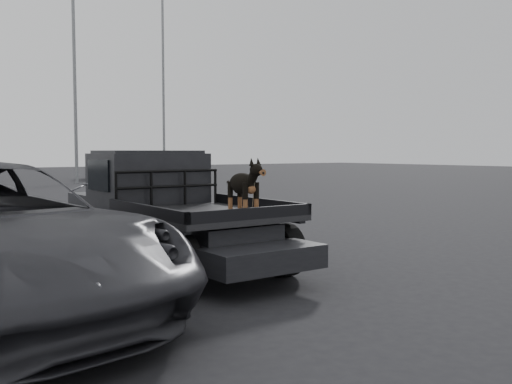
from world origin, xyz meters
TOP-DOWN VIEW (x-y plane):
  - ground at (0.00, 0.00)m, footprint 120.00×120.00m
  - flatbed_ute at (-0.03, 2.29)m, footprint 2.00×5.40m
  - ute_cab at (-0.03, 3.24)m, footprint 1.72×1.30m
  - headache_rack at (-0.03, 2.49)m, footprint 1.80×0.08m
  - dog at (0.18, 0.67)m, footprint 0.32×0.60m
  - distant_car_b at (9.21, 28.99)m, footprint 2.69×5.12m
  - floodlight_mid at (6.13, 25.52)m, footprint 1.08×0.28m
  - floodlight_far at (14.91, 32.38)m, footprint 1.08×0.28m

SIDE VIEW (x-z plane):
  - ground at x=0.00m, z-range 0.00..0.00m
  - flatbed_ute at x=-0.03m, z-range 0.00..0.92m
  - distant_car_b at x=9.21m, z-range 0.00..1.41m
  - headache_rack at x=-0.03m, z-range 0.92..1.47m
  - dog at x=0.18m, z-range 0.92..1.66m
  - ute_cab at x=-0.03m, z-range 0.92..1.80m
  - floodlight_mid at x=6.13m, z-range 0.60..14.82m
  - floodlight_far at x=14.91m, z-range 0.61..17.03m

